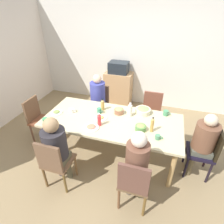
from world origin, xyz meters
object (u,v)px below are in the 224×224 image
(chair_1, at_px, (55,161))
(chair_5, at_px, (207,150))
(bottle_3, at_px, (152,125))
(side_cabinet, at_px, (118,89))
(chair_0, at_px, (151,111))
(person_5, at_px, (203,140))
(plate_2, at_px, (57,112))
(bowl_1, at_px, (119,111))
(person_1, at_px, (56,146))
(plate_1, at_px, (100,118))
(cup_0, at_px, (72,110))
(plate_0, at_px, (91,127))
(cup_4, at_px, (158,137))
(chair_4, at_px, (134,182))
(bottle_1, at_px, (99,120))
(bottle_2, at_px, (103,105))
(chair_2, at_px, (38,117))
(microwave, at_px, (119,67))
(dining_table, at_px, (112,123))
(cup_3, at_px, (99,111))
(bottle_0, at_px, (130,110))
(person_3, at_px, (98,96))
(person_4, at_px, (137,164))
(bowl_2, at_px, (141,127))
(cup_2, at_px, (45,121))
(bowl_0, at_px, (143,111))
(chair_3, at_px, (100,103))

(chair_1, height_order, chair_5, same)
(bottle_3, distance_m, side_cabinet, 2.34)
(chair_0, height_order, person_5, person_5)
(chair_0, relative_size, plate_2, 4.36)
(bowl_1, distance_m, bottle_3, 0.71)
(person_5, xyz_separation_m, bowl_1, (-1.38, 0.22, 0.13))
(person_1, height_order, chair_5, person_1)
(plate_1, bearing_deg, cup_0, 175.77)
(bottle_3, bearing_deg, plate_0, -167.99)
(person_5, distance_m, bottle_3, 0.81)
(chair_0, distance_m, chair_5, 1.32)
(plate_1, height_order, cup_4, cup_4)
(chair_4, distance_m, bottle_1, 1.06)
(chair_0, bearing_deg, side_cabinet, 134.75)
(bottle_3, bearing_deg, chair_4, -96.88)
(chair_5, bearing_deg, plate_0, -169.83)
(plate_1, height_order, plate_2, same)
(plate_1, height_order, bottle_2, bottle_2)
(plate_1, distance_m, cup_4, 1.01)
(cup_0, bearing_deg, bottle_2, 26.20)
(chair_2, bearing_deg, microwave, 59.67)
(dining_table, distance_m, chair_5, 1.54)
(cup_4, bearing_deg, dining_table, 160.14)
(chair_2, height_order, plate_1, chair_2)
(cup_3, relative_size, bottle_0, 0.46)
(person_3, relative_size, side_cabinet, 1.35)
(person_1, height_order, person_4, person_4)
(chair_0, height_order, chair_1, same)
(person_5, xyz_separation_m, plate_0, (-1.69, -0.32, 0.09))
(plate_2, height_order, microwave, microwave)
(chair_1, relative_size, chair_5, 1.00)
(person_1, bearing_deg, chair_2, 139.58)
(plate_1, height_order, bowl_2, bowl_2)
(person_3, xyz_separation_m, cup_2, (-0.43, -1.23, 0.09))
(dining_table, xyz_separation_m, chair_1, (-0.58, -0.90, -0.19))
(cup_2, bearing_deg, cup_0, 60.15)
(person_5, relative_size, cup_0, 9.16)
(chair_5, bearing_deg, chair_4, -136.62)
(dining_table, xyz_separation_m, plate_0, (-0.24, -0.32, 0.08))
(person_3, height_order, chair_4, person_3)
(bowl_0, bearing_deg, cup_2, -152.21)
(cup_0, bearing_deg, cup_3, 13.65)
(person_4, distance_m, bowl_2, 0.68)
(chair_3, xyz_separation_m, bottle_2, (0.32, -0.64, 0.36))
(cup_0, bearing_deg, side_cabinet, 79.80)
(bottle_2, bearing_deg, chair_1, -105.30)
(chair_3, bearing_deg, bowl_1, -46.89)
(person_1, relative_size, bottle_3, 4.74)
(person_3, relative_size, bottle_3, 4.77)
(dining_table, height_order, person_4, person_4)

